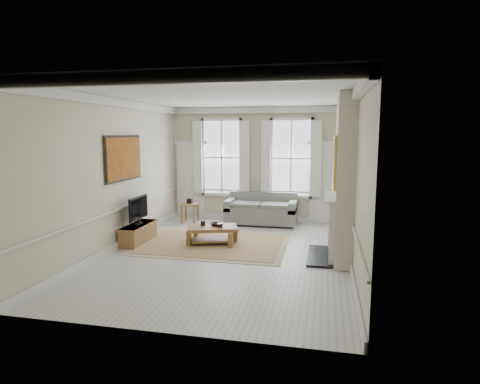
% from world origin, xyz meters
% --- Properties ---
extents(floor, '(7.20, 7.20, 0.00)m').
position_xyz_m(floor, '(0.00, 0.00, 0.00)').
color(floor, '#B7B5AD').
rests_on(floor, ground).
extents(ceiling, '(7.20, 7.20, 0.00)m').
position_xyz_m(ceiling, '(0.00, 0.00, 3.40)').
color(ceiling, white).
rests_on(ceiling, back_wall).
extents(back_wall, '(5.20, 0.00, 5.20)m').
position_xyz_m(back_wall, '(0.00, 3.60, 1.70)').
color(back_wall, beige).
rests_on(back_wall, floor).
extents(left_wall, '(0.00, 7.20, 7.20)m').
position_xyz_m(left_wall, '(-2.60, 0.00, 1.70)').
color(left_wall, beige).
rests_on(left_wall, floor).
extents(right_wall, '(0.00, 7.20, 7.20)m').
position_xyz_m(right_wall, '(2.60, 0.00, 1.70)').
color(right_wall, beige).
rests_on(right_wall, floor).
extents(window_left, '(1.26, 0.20, 2.20)m').
position_xyz_m(window_left, '(-1.05, 3.55, 1.90)').
color(window_left, '#B2BCC6').
rests_on(window_left, back_wall).
extents(window_right, '(1.26, 0.20, 2.20)m').
position_xyz_m(window_right, '(1.05, 3.55, 1.90)').
color(window_right, '#B2BCC6').
rests_on(window_right, back_wall).
extents(door_left, '(0.90, 0.08, 2.30)m').
position_xyz_m(door_left, '(-2.05, 3.56, 1.15)').
color(door_left, silver).
rests_on(door_left, floor).
extents(door_right, '(0.90, 0.08, 2.30)m').
position_xyz_m(door_right, '(2.05, 3.56, 1.15)').
color(door_right, silver).
rests_on(door_right, floor).
extents(painting, '(0.05, 1.66, 1.06)m').
position_xyz_m(painting, '(-2.56, 0.30, 2.05)').
color(painting, '#A3621B').
rests_on(painting, left_wall).
extents(chimney_breast, '(0.35, 1.70, 3.38)m').
position_xyz_m(chimney_breast, '(2.43, 0.20, 1.70)').
color(chimney_breast, beige).
rests_on(chimney_breast, floor).
extents(hearth, '(0.55, 1.50, 0.05)m').
position_xyz_m(hearth, '(2.00, 0.20, 0.03)').
color(hearth, black).
rests_on(hearth, floor).
extents(fireplace, '(0.21, 1.45, 1.33)m').
position_xyz_m(fireplace, '(2.20, 0.20, 0.73)').
color(fireplace, silver).
rests_on(fireplace, floor).
extents(mirror, '(0.06, 1.26, 1.06)m').
position_xyz_m(mirror, '(2.21, 0.20, 2.05)').
color(mirror, gold).
rests_on(mirror, chimney_breast).
extents(sofa, '(2.03, 0.99, 0.90)m').
position_xyz_m(sofa, '(0.25, 3.11, 0.37)').
color(sofa, slate).
rests_on(sofa, floor).
extents(side_table, '(0.58, 0.58, 0.57)m').
position_xyz_m(side_table, '(-1.87, 2.87, 0.46)').
color(side_table, brown).
rests_on(side_table, floor).
extents(rug, '(3.50, 2.60, 0.02)m').
position_xyz_m(rug, '(-0.54, 0.68, 0.01)').
color(rug, tan).
rests_on(rug, floor).
extents(coffee_table, '(1.32, 1.02, 0.44)m').
position_xyz_m(coffee_table, '(-0.54, 0.68, 0.36)').
color(coffee_table, brown).
rests_on(coffee_table, rug).
extents(ceramic_pot_a, '(0.11, 0.11, 0.11)m').
position_xyz_m(ceramic_pot_a, '(-0.79, 0.73, 0.49)').
color(ceramic_pot_a, black).
rests_on(ceramic_pot_a, coffee_table).
extents(ceramic_pot_b, '(0.13, 0.13, 0.09)m').
position_xyz_m(ceramic_pot_b, '(-0.34, 0.63, 0.48)').
color(ceramic_pot_b, black).
rests_on(ceramic_pot_b, coffee_table).
extents(bowl, '(0.29, 0.29, 0.06)m').
position_xyz_m(bowl, '(-0.49, 0.78, 0.47)').
color(bowl, black).
rests_on(bowl, coffee_table).
extents(tv_stand, '(0.41, 1.26, 0.45)m').
position_xyz_m(tv_stand, '(-2.34, 0.46, 0.23)').
color(tv_stand, brown).
rests_on(tv_stand, floor).
extents(tv, '(0.08, 0.90, 0.68)m').
position_xyz_m(tv, '(-2.32, 0.46, 0.85)').
color(tv, black).
rests_on(tv, tv_stand).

